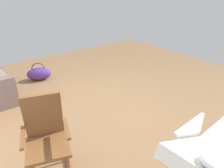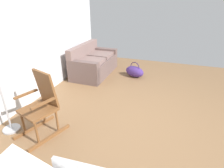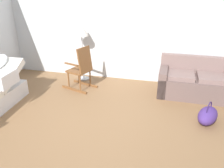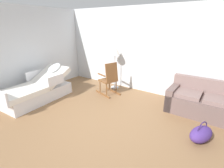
# 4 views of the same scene
# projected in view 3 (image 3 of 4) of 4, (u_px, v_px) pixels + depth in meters

# --- Properties ---
(ground_plane) EXTENTS (7.44, 7.44, 0.00)m
(ground_plane) POSITION_uv_depth(u_px,v_px,m) (86.00, 130.00, 4.04)
(ground_plane) COLOR olive
(back_wall) EXTENTS (6.15, 0.10, 2.70)m
(back_wall) POSITION_uv_depth(u_px,v_px,m) (119.00, 28.00, 5.80)
(back_wall) COLOR silver
(back_wall) RESTS_ON ground
(couch) EXTENTS (1.61, 0.87, 0.85)m
(couch) POSITION_uv_depth(u_px,v_px,m) (194.00, 83.00, 5.22)
(couch) COLOR #68534F
(couch) RESTS_ON ground
(rocking_chair) EXTENTS (0.87, 0.69, 1.05)m
(rocking_chair) POSITION_uv_depth(u_px,v_px,m) (81.00, 69.00, 5.48)
(rocking_chair) COLOR brown
(rocking_chair) RESTS_ON ground
(floor_lamp) EXTENTS (0.34, 0.34, 1.48)m
(floor_lamp) POSITION_uv_depth(u_px,v_px,m) (82.00, 34.00, 5.74)
(floor_lamp) COLOR #B2B5BA
(floor_lamp) RESTS_ON ground
(duffel_bag) EXTENTS (0.51, 0.64, 0.43)m
(duffel_bag) POSITION_uv_depth(u_px,v_px,m) (208.00, 115.00, 4.20)
(duffel_bag) COLOR #472D7A
(duffel_bag) RESTS_ON ground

